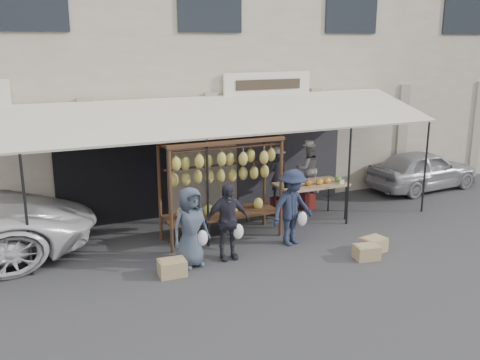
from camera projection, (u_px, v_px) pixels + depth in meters
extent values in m
plane|color=#2D2D30|center=(276.00, 258.00, 10.69)|extent=(90.00, 90.00, 0.00)
cube|color=#BAAE9C|center=(173.00, 66.00, 15.55)|extent=(24.00, 6.00, 7.00)
cube|color=#232328|center=(289.00, 155.00, 14.30)|extent=(3.00, 0.10, 2.50)
cube|color=black|center=(112.00, 172.00, 12.44)|extent=(2.60, 0.10, 2.50)
cube|color=silver|center=(267.00, 84.00, 13.49)|extent=(2.40, 0.10, 0.60)
cube|color=beige|center=(230.00, 115.00, 12.07)|extent=(10.00, 2.34, 0.63)
cylinder|color=black|center=(26.00, 216.00, 9.64)|extent=(0.05, 0.05, 2.30)
cylinder|color=black|center=(208.00, 194.00, 11.02)|extent=(0.05, 0.05, 2.30)
cylinder|color=black|center=(349.00, 177.00, 12.41)|extent=(0.05, 0.05, 2.30)
cylinder|color=black|center=(425.00, 168.00, 13.32)|extent=(0.05, 0.05, 2.30)
cylinder|color=black|center=(171.00, 202.00, 10.68)|extent=(0.07, 0.07, 2.20)
cylinder|color=black|center=(281.00, 188.00, 11.67)|extent=(0.07, 0.07, 2.20)
cylinder|color=black|center=(160.00, 192.00, 11.39)|extent=(0.07, 0.07, 2.20)
cylinder|color=black|center=(264.00, 179.00, 12.38)|extent=(0.07, 0.07, 2.20)
cube|color=black|center=(220.00, 139.00, 11.25)|extent=(2.60, 0.90, 0.07)
cylinder|color=black|center=(227.00, 148.00, 10.97)|extent=(2.50, 0.05, 0.05)
cylinder|color=black|center=(214.00, 142.00, 11.59)|extent=(2.50, 0.05, 0.05)
cylinder|color=black|center=(221.00, 165.00, 11.39)|extent=(2.50, 0.05, 0.05)
cube|color=black|center=(221.00, 214.00, 11.67)|extent=(2.50, 0.80, 0.05)
ellipsoid|color=#CDC551|center=(176.00, 164.00, 10.59)|extent=(0.20, 0.18, 0.30)
ellipsoid|color=#CDC551|center=(185.00, 163.00, 10.83)|extent=(0.20, 0.18, 0.30)
ellipsoid|color=#CDC551|center=(199.00, 161.00, 10.79)|extent=(0.20, 0.18, 0.30)
ellipsoid|color=#CDC551|center=(208.00, 161.00, 11.03)|extent=(0.20, 0.18, 0.30)
ellipsoid|color=#CDC551|center=(222.00, 159.00, 10.98)|extent=(0.20, 0.18, 0.30)
ellipsoid|color=#CDC551|center=(230.00, 159.00, 11.22)|extent=(0.20, 0.18, 0.30)
ellipsoid|color=#CDC551|center=(243.00, 159.00, 11.18)|extent=(0.20, 0.18, 0.30)
ellipsoid|color=#CDC551|center=(251.00, 155.00, 11.40)|extent=(0.20, 0.18, 0.30)
ellipsoid|color=#CDC551|center=(264.00, 157.00, 11.38)|extent=(0.20, 0.18, 0.30)
ellipsoid|color=#CDC551|center=(271.00, 155.00, 11.60)|extent=(0.20, 0.18, 0.30)
ellipsoid|color=#CDC551|center=(174.00, 180.00, 11.03)|extent=(0.20, 0.18, 0.30)
ellipsoid|color=#CDC551|center=(186.00, 179.00, 11.13)|extent=(0.20, 0.18, 0.30)
ellipsoid|color=#CDC551|center=(198.00, 177.00, 11.23)|extent=(0.20, 0.18, 0.30)
ellipsoid|color=#CDC551|center=(209.00, 177.00, 11.34)|extent=(0.20, 0.18, 0.30)
ellipsoid|color=#CDC551|center=(221.00, 176.00, 11.45)|extent=(0.20, 0.18, 0.30)
ellipsoid|color=#CDC551|center=(232.00, 175.00, 11.56)|extent=(0.20, 0.18, 0.30)
ellipsoid|color=#CDC551|center=(243.00, 173.00, 11.66)|extent=(0.20, 0.18, 0.30)
ellipsoid|color=#CDC551|center=(254.00, 173.00, 11.76)|extent=(0.20, 0.18, 0.30)
ellipsoid|color=#CDC551|center=(265.00, 171.00, 11.87)|extent=(0.20, 0.18, 0.30)
cube|color=#A18060|center=(311.00, 184.00, 12.82)|extent=(1.70, 0.90, 0.05)
cylinder|color=black|center=(290.00, 211.00, 12.30)|extent=(0.04, 0.04, 0.85)
cylinder|color=black|center=(346.00, 203.00, 12.91)|extent=(0.04, 0.04, 0.85)
cylinder|color=black|center=(275.00, 202.00, 12.96)|extent=(0.04, 0.04, 0.85)
cylinder|color=black|center=(329.00, 195.00, 13.56)|extent=(0.04, 0.04, 0.85)
ellipsoid|color=#477226|center=(291.00, 185.00, 12.42)|extent=(0.18, 0.14, 0.14)
ellipsoid|color=orange|center=(300.00, 183.00, 12.55)|extent=(0.18, 0.14, 0.14)
ellipsoid|color=#B25919|center=(308.00, 183.00, 12.59)|extent=(0.18, 0.14, 0.14)
ellipsoid|color=orange|center=(319.00, 182.00, 12.68)|extent=(0.18, 0.14, 0.14)
ellipsoid|color=orange|center=(328.00, 180.00, 12.80)|extent=(0.18, 0.14, 0.14)
ellipsoid|color=#598C33|center=(338.00, 179.00, 12.92)|extent=(0.18, 0.14, 0.14)
imported|color=#303039|center=(278.00, 175.00, 13.16)|extent=(0.48, 0.36, 1.20)
imported|color=#9F9EA5|center=(308.00, 168.00, 13.59)|extent=(0.69, 0.57, 1.27)
imported|color=#3B4555|center=(190.00, 227.00, 10.14)|extent=(0.86, 0.65, 1.57)
imported|color=#2A2934|center=(227.00, 221.00, 10.49)|extent=(0.93, 0.43, 1.56)
imported|color=#1E263C|center=(292.00, 207.00, 11.23)|extent=(1.17, 0.84, 1.64)
cube|color=maroon|center=(278.00, 206.00, 13.36)|extent=(0.34, 0.34, 0.42)
cube|color=maroon|center=(307.00, 200.00, 13.81)|extent=(0.39, 0.39, 0.43)
cube|color=tan|center=(367.00, 252.00, 10.62)|extent=(0.53, 0.44, 0.28)
cube|color=tan|center=(373.00, 245.00, 11.00)|extent=(0.54, 0.44, 0.29)
cube|color=tan|center=(172.00, 268.00, 9.87)|extent=(0.52, 0.41, 0.30)
imported|color=#9A999F|center=(423.00, 170.00, 15.51)|extent=(3.55, 1.65, 1.17)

